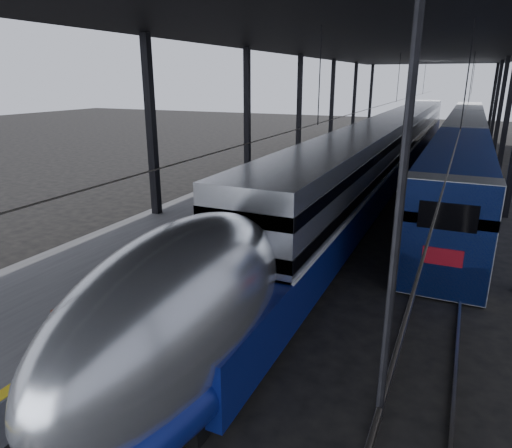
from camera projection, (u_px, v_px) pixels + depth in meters
The scene contains 8 objects.
ground at pixel (210, 299), 15.48m from camera, with size 160.00×160.00×0.00m, color black.
platform at pixel (304, 172), 34.03m from camera, with size 6.00×80.00×1.00m, color #4C4C4F.
yellow_strip at pixel (341, 168), 32.77m from camera, with size 0.30×80.00×0.01m, color yellow.
rails at pixel (416, 187), 30.98m from camera, with size 6.52×80.00×0.16m.
canopy at pixel (388, 46), 29.27m from camera, with size 18.00×75.00×9.47m.
tgv_train at pixel (388, 150), 33.88m from camera, with size 3.07×65.20×4.40m.
second_train at pixel (463, 142), 38.29m from camera, with size 2.98×56.05×4.10m.
child at pixel (57, 326), 10.94m from camera, with size 0.34×0.22×0.92m, color #542A1C.
Camera 1 is at (7.23, -12.05, 7.13)m, focal length 32.00 mm.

